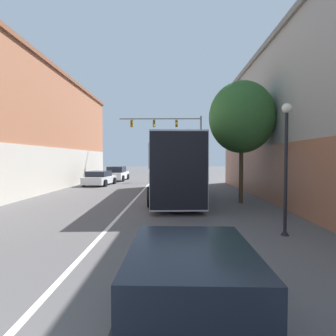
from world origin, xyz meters
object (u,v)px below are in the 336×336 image
at_px(street_lamp, 286,161).
at_px(bus, 172,165).
at_px(hatchback_foreground, 192,309).
at_px(parked_car_left_mid, 117,174).
at_px(street_tree_near, 242,117).
at_px(traffic_signal_gantry, 174,132).
at_px(parked_car_left_near, 100,178).

bearing_deg(street_lamp, bus, 112.60).
xyz_separation_m(hatchback_foreground, parked_car_left_mid, (-6.30, 25.52, 0.10)).
bearing_deg(parked_car_left_mid, street_tree_near, -144.69).
bearing_deg(bus, street_lamp, -160.30).
xyz_separation_m(hatchback_foreground, street_lamp, (3.27, 5.10, 1.70)).
relative_size(hatchback_foreground, street_lamp, 0.94).
bearing_deg(street_lamp, street_tree_near, 88.30).
xyz_separation_m(traffic_signal_gantry, street_lamp, (3.30, -20.85, -2.97)).
xyz_separation_m(bus, street_tree_near, (3.71, -2.59, 2.57)).
relative_size(hatchback_foreground, parked_car_left_near, 0.93).
bearing_deg(street_tree_near, parked_car_left_mid, 123.88).
height_order(bus, hatchback_foreground, bus).
height_order(parked_car_left_near, street_lamp, street_lamp).
height_order(traffic_signal_gantry, street_lamp, traffic_signal_gantry).
xyz_separation_m(hatchback_foreground, traffic_signal_gantry, (-0.02, 25.95, 4.66)).
bearing_deg(street_lamp, traffic_signal_gantry, 98.98).
distance_m(parked_car_left_mid, traffic_signal_gantry, 7.77).
bearing_deg(traffic_signal_gantry, parked_car_left_near, -140.63).
bearing_deg(hatchback_foreground, parked_car_left_near, 18.90).
height_order(bus, street_lamp, street_lamp).
distance_m(bus, street_tree_near, 5.20).
relative_size(traffic_signal_gantry, street_lamp, 2.22).
distance_m(hatchback_foreground, parked_car_left_near, 21.50).
relative_size(parked_car_left_near, street_lamp, 1.01).
relative_size(parked_car_left_mid, traffic_signal_gantry, 0.48).
bearing_deg(street_lamp, hatchback_foreground, -122.65).
xyz_separation_m(parked_car_left_mid, street_tree_near, (9.74, -14.51, 3.85)).
relative_size(parked_car_left_mid, street_tree_near, 0.67).
relative_size(hatchback_foreground, street_tree_near, 0.59).
xyz_separation_m(parked_car_left_mid, traffic_signal_gantry, (6.27, 0.43, 4.57)).
distance_m(parked_car_left_near, parked_car_left_mid, 5.15).
height_order(bus, parked_car_left_near, bus).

